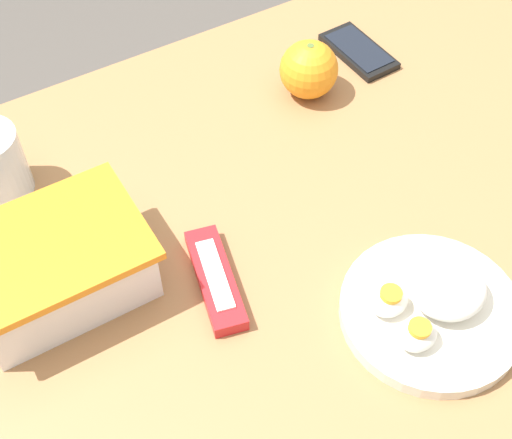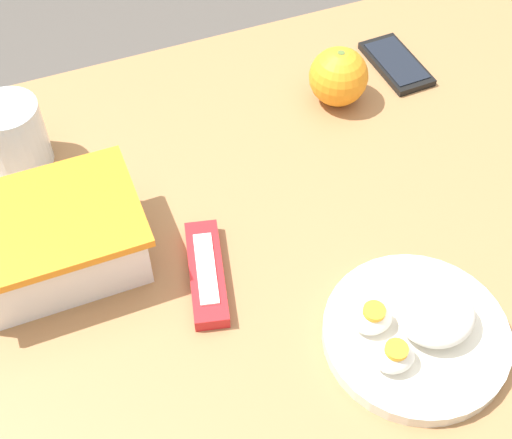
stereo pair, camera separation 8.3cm
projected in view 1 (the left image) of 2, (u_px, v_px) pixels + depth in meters
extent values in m
plane|color=#4C4742|center=(283.00, 434.00, 1.43)|extent=(10.00, 10.00, 0.00)
cube|color=#996B42|center=(299.00, 220.00, 0.89)|extent=(1.11, 0.76, 0.03)
cylinder|color=brown|center=(405.00, 126.00, 1.50)|extent=(0.05, 0.05, 0.68)
cube|color=white|center=(57.00, 269.00, 0.78)|extent=(0.19, 0.13, 0.07)
cube|color=#CCBC84|center=(60.00, 275.00, 0.79)|extent=(0.17, 0.12, 0.05)
cube|color=orange|center=(48.00, 246.00, 0.75)|extent=(0.20, 0.15, 0.01)
ellipsoid|color=gray|center=(7.00, 277.00, 0.77)|extent=(0.06, 0.04, 0.03)
ellipsoid|color=gray|center=(54.00, 261.00, 0.78)|extent=(0.07, 0.06, 0.03)
ellipsoid|color=gray|center=(95.00, 237.00, 0.80)|extent=(0.05, 0.05, 0.02)
sphere|color=orange|center=(309.00, 69.00, 0.99)|extent=(0.08, 0.08, 0.08)
cylinder|color=#4C662D|center=(310.00, 47.00, 0.96)|extent=(0.01, 0.01, 0.00)
cylinder|color=silver|center=(430.00, 311.00, 0.78)|extent=(0.20, 0.20, 0.02)
ellipsoid|color=white|center=(449.00, 290.00, 0.76)|extent=(0.08, 0.08, 0.04)
ellipsoid|color=white|center=(416.00, 336.00, 0.74)|extent=(0.04, 0.04, 0.03)
cylinder|color=#F4A823|center=(419.00, 328.00, 0.72)|extent=(0.02, 0.02, 0.01)
ellipsoid|color=white|center=(388.00, 302.00, 0.76)|extent=(0.04, 0.04, 0.03)
cylinder|color=#F4A823|center=(390.00, 294.00, 0.75)|extent=(0.02, 0.02, 0.01)
cube|color=red|center=(215.00, 279.00, 0.81)|extent=(0.07, 0.14, 0.02)
cube|color=white|center=(215.00, 274.00, 0.80)|extent=(0.04, 0.10, 0.00)
cube|color=black|center=(359.00, 51.00, 1.07)|extent=(0.07, 0.12, 0.01)
cube|color=black|center=(359.00, 48.00, 1.06)|extent=(0.06, 0.11, 0.00)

